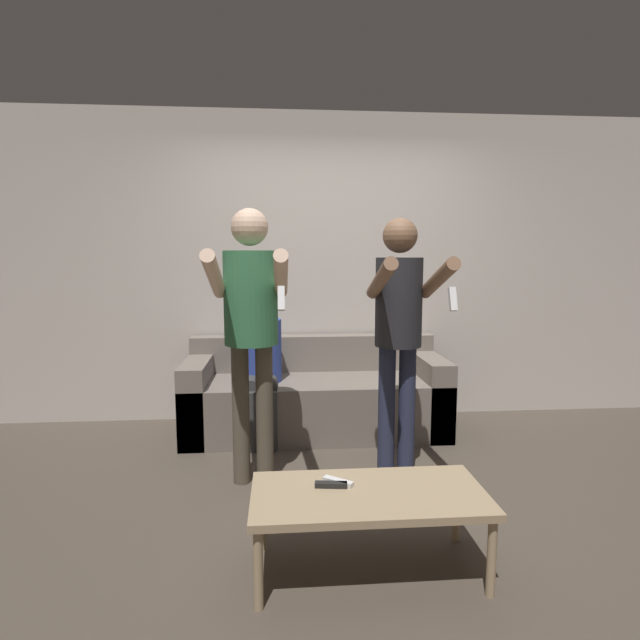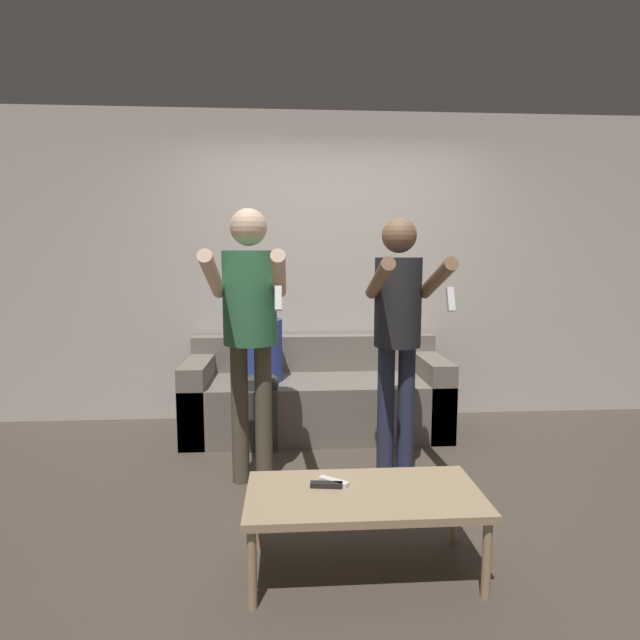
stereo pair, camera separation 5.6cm
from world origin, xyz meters
name	(u,v)px [view 2 (the right image)]	position (x,y,z in m)	size (l,w,h in m)	color
ground_plane	(350,495)	(0.00, 0.00, 0.00)	(14.00, 14.00, 0.00)	#4C4238
wall_back	(329,268)	(0.00, 1.59, 1.35)	(6.40, 0.06, 2.70)	beige
couch	(316,398)	(-0.14, 1.16, 0.28)	(2.12, 0.78, 0.77)	slate
person_standing_left	(250,313)	(-0.61, 0.22, 1.10)	(0.46, 0.72, 1.75)	brown
person_standing_right	(398,320)	(0.33, 0.22, 1.05)	(0.42, 0.70, 1.69)	#282D47
person_seated	(262,355)	(-0.58, 1.03, 0.68)	(0.32, 0.53, 1.21)	#383838
coffee_table	(364,500)	(-0.03, -0.74, 0.35)	(1.07, 0.51, 0.39)	tan
remote_near	(326,485)	(-0.20, -0.68, 0.40)	(0.15, 0.05, 0.02)	black
remote_far	(334,482)	(-0.16, -0.66, 0.40)	(0.14, 0.12, 0.02)	white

